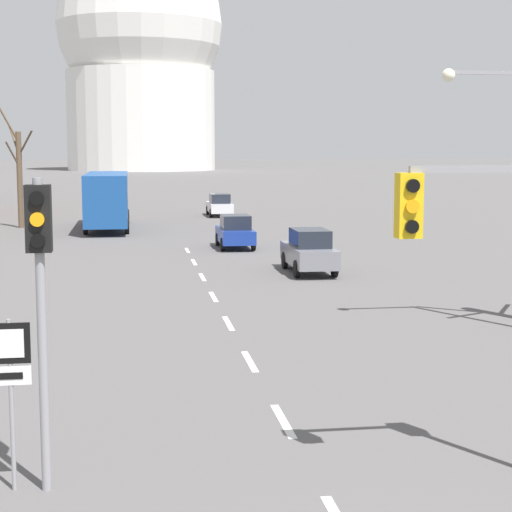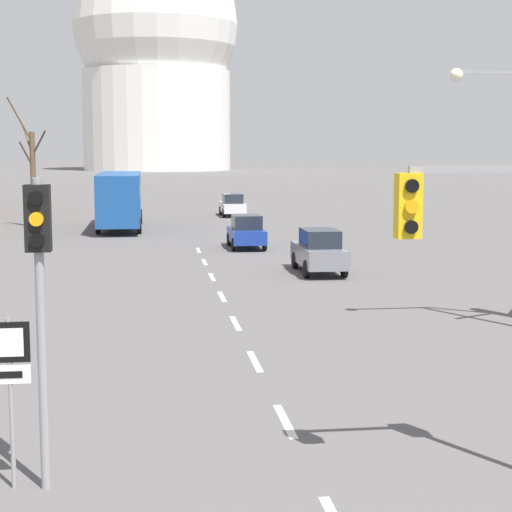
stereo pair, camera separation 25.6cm
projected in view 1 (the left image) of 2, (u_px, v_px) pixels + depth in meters
lane_stripe_1 at (283, 421)px, 15.82m from camera, size 0.16×2.00×0.01m
lane_stripe_2 at (250, 361)px, 20.24m from camera, size 0.16×2.00×0.01m
lane_stripe_3 at (228, 323)px, 24.66m from camera, size 0.16×2.00×0.01m
lane_stripe_4 at (213, 297)px, 29.08m from camera, size 0.16×2.00×0.01m
lane_stripe_5 at (202, 277)px, 33.49m from camera, size 0.16×2.00×0.01m
lane_stripe_6 at (194, 262)px, 37.91m from camera, size 0.16×2.00×0.01m
lane_stripe_7 at (187, 250)px, 42.33m from camera, size 0.16×2.00×0.01m
traffic_signal_near_left at (40, 274)px, 12.23m from camera, size 0.36×0.34×4.61m
traffic_signal_near_right at (492, 232)px, 12.80m from camera, size 2.36×0.34×4.96m
route_sign_post at (10, 375)px, 12.41m from camera, size 0.60×0.08×2.57m
street_lamp_right at (508, 167)px, 23.36m from camera, size 2.59×0.36×7.14m
sedan_near_left at (220, 205)px, 63.73m from camera, size 1.71×4.55×1.67m
sedan_near_right at (309, 251)px, 34.55m from camera, size 1.68×4.30×1.79m
sedan_mid_centre at (235, 232)px, 43.14m from camera, size 1.71×3.91×1.69m
city_bus at (107, 196)px, 53.23m from camera, size 2.66×10.80×3.48m
bare_tree_left_near at (19, 173)px, 53.99m from camera, size 2.50×2.55×8.23m
capitol_dome at (140, 56)px, 196.39m from camera, size 37.85×37.85×53.47m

